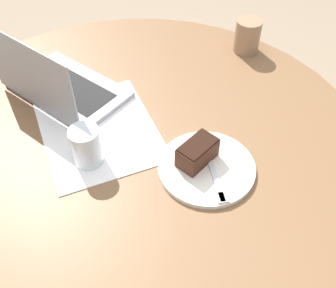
# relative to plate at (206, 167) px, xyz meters

# --- Properties ---
(ground_plane) EXTENTS (12.00, 12.00, 0.00)m
(ground_plane) POSITION_rel_plate_xyz_m (0.17, 0.12, -0.72)
(ground_plane) COLOR gray
(dining_table) EXTENTS (1.26, 1.26, 0.71)m
(dining_table) POSITION_rel_plate_xyz_m (0.17, 0.12, -0.15)
(dining_table) COLOR brown
(dining_table) RESTS_ON ground_plane
(paper_document) EXTENTS (0.37, 0.32, 0.00)m
(paper_document) POSITION_rel_plate_xyz_m (0.25, 0.18, -0.00)
(paper_document) COLOR white
(paper_document) RESTS_ON dining_table
(plate) EXTENTS (0.24, 0.24, 0.01)m
(plate) POSITION_rel_plate_xyz_m (0.00, 0.00, 0.00)
(plate) COLOR silver
(plate) RESTS_ON dining_table
(cake_slice) EXTENTS (0.09, 0.11, 0.06)m
(cake_slice) POSITION_rel_plate_xyz_m (0.03, 0.01, 0.03)
(cake_slice) COLOR #472619
(cake_slice) RESTS_ON plate
(fork) EXTENTS (0.17, 0.07, 0.00)m
(fork) POSITION_rel_plate_xyz_m (-0.05, 0.00, 0.01)
(fork) COLOR silver
(fork) RESTS_ON plate
(coffee_glass) EXTENTS (0.08, 0.08, 0.11)m
(coffee_glass) POSITION_rel_plate_xyz_m (0.37, -0.39, 0.05)
(coffee_glass) COLOR #997556
(coffee_glass) RESTS_ON dining_table
(water_glass) EXTENTS (0.07, 0.07, 0.10)m
(water_glass) POSITION_rel_plate_xyz_m (0.16, 0.24, 0.05)
(water_glass) COLOR silver
(water_glass) RESTS_ON dining_table
(laptop) EXTENTS (0.39, 0.33, 0.22)m
(laptop) POSITION_rel_plate_xyz_m (0.43, 0.22, 0.03)
(laptop) COLOR gray
(laptop) RESTS_ON dining_table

